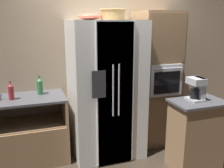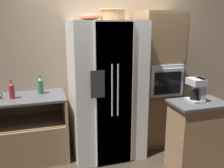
# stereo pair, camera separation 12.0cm
# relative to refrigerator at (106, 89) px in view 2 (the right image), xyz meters

# --- Properties ---
(ground_plane) EXTENTS (20.00, 20.00, 0.00)m
(ground_plane) POSITION_rel_refrigerator_xyz_m (0.12, -0.09, -0.95)
(ground_plane) COLOR #382D23
(wall_back) EXTENTS (12.00, 0.06, 2.80)m
(wall_back) POSITION_rel_refrigerator_xyz_m (0.12, 0.44, 0.45)
(wall_back) COLOR tan
(wall_back) RESTS_ON ground_plane
(counter_left) EXTENTS (1.19, 0.62, 0.90)m
(counter_left) POSITION_rel_refrigerator_xyz_m (-1.18, 0.10, -0.62)
(counter_left) COLOR #93704C
(counter_left) RESTS_ON ground_plane
(refrigerator) EXTENTS (0.96, 0.85, 1.89)m
(refrigerator) POSITION_rel_refrigerator_xyz_m (0.00, 0.00, 0.00)
(refrigerator) COLOR silver
(refrigerator) RESTS_ON ground_plane
(wall_oven) EXTENTS (0.62, 0.66, 2.02)m
(wall_oven) POSITION_rel_refrigerator_xyz_m (0.84, 0.11, 0.07)
(wall_oven) COLOR #93704C
(wall_oven) RESTS_ON ground_plane
(island_counter) EXTENTS (0.67, 0.45, 0.91)m
(island_counter) POSITION_rel_refrigerator_xyz_m (0.96, -0.78, -0.49)
(island_counter) COLOR #93704C
(island_counter) RESTS_ON ground_plane
(wicker_basket) EXTENTS (0.33, 0.33, 0.14)m
(wicker_basket) POSITION_rel_refrigerator_xyz_m (0.08, -0.07, 1.02)
(wicker_basket) COLOR tan
(wicker_basket) RESTS_ON refrigerator
(fruit_bowl) EXTENTS (0.30, 0.30, 0.08)m
(fruit_bowl) POSITION_rel_refrigerator_xyz_m (-0.23, -0.06, 0.99)
(fruit_bowl) COLOR #DB664C
(fruit_bowl) RESTS_ON refrigerator
(bottle_tall) EXTENTS (0.07, 0.07, 0.24)m
(bottle_tall) POSITION_rel_refrigerator_xyz_m (-1.24, 0.07, 0.07)
(bottle_tall) COLOR maroon
(bottle_tall) RESTS_ON counter_left
(bottle_short) EXTENTS (0.08, 0.08, 0.26)m
(bottle_short) POSITION_rel_refrigerator_xyz_m (-0.88, 0.20, 0.08)
(bottle_short) COLOR #33723F
(bottle_short) RESTS_ON counter_left
(coffee_maker) EXTENTS (0.17, 0.21, 0.29)m
(coffee_maker) POSITION_rel_refrigerator_xyz_m (0.96, -0.73, 0.12)
(coffee_maker) COLOR #B2B2B7
(coffee_maker) RESTS_ON island_counter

